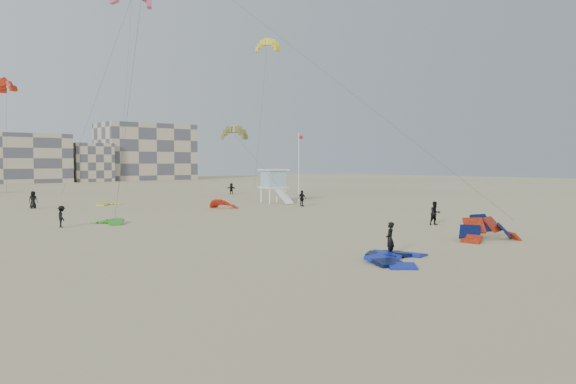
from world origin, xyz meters
TOP-DOWN VIEW (x-y plane):
  - ground at (0.00, 0.00)m, footprint 320.00×320.00m
  - kite_ground_blue at (0.61, -1.35)m, footprint 6.08×6.16m
  - kite_ground_orange at (10.86, -0.25)m, footprint 5.18×5.17m
  - kite_ground_green at (-4.04, 24.54)m, footprint 3.64×3.49m
  - kite_ground_red_far at (11.65, 31.91)m, footprint 4.21×4.12m
  - kite_ground_yellow at (4.11, 44.69)m, footprint 4.35×4.46m
  - kitesurfer_main at (1.45, -0.09)m, footprint 0.79×0.72m
  - kitesurfer_b at (15.76, 7.38)m, footprint 1.09×0.97m
  - kitesurfer_c at (-7.71, 24.55)m, footprint 0.72×1.13m
  - kitesurfer_d at (19.92, 28.33)m, footprint 0.64×1.14m
  - kitesurfer_e at (-4.33, 44.74)m, footprint 0.98×0.68m
  - kitesurfer_f at (27.41, 53.91)m, footprint 1.11×1.72m
  - kite_fly_olive at (17.49, 38.42)m, footprint 4.56×13.10m
  - kite_fly_yellow at (28.02, 45.38)m, footprint 4.89×8.94m
  - kite_fly_red at (-1.94, 65.38)m, footprint 4.50×10.07m
  - lifeguard_tower_near at (21.14, 35.14)m, footprint 3.36×5.91m
  - flagpole at (24.49, 34.23)m, footprint 0.71×0.11m
  - condo_east at (50.00, 132.00)m, footprint 26.00×14.00m
  - condo_fill_right at (32.00, 128.00)m, footprint 10.00×10.00m

SIDE VIEW (x-z plane):
  - ground at x=0.00m, z-range 0.00..0.00m
  - kite_ground_blue at x=0.61m, z-range -0.59..0.59m
  - kite_ground_orange at x=10.86m, z-range -2.14..2.14m
  - kite_ground_green at x=-4.04m, z-range -0.75..0.75m
  - kite_ground_red_far at x=11.65m, z-range -1.45..1.45m
  - kite_ground_yellow at x=4.11m, z-range -0.30..0.30m
  - kitesurfer_c at x=-7.71m, z-range 0.00..1.66m
  - kitesurfer_f at x=27.41m, z-range 0.00..1.77m
  - kitesurfer_main at x=1.45m, z-range 0.00..1.81m
  - kitesurfer_d at x=19.92m, z-range 0.00..1.83m
  - kitesurfer_b at x=15.76m, z-range 0.00..1.87m
  - kitesurfer_e at x=-4.33m, z-range 0.00..1.89m
  - lifeguard_tower_near at x=21.14m, z-range -0.02..4.13m
  - flagpole at x=24.49m, z-range 0.20..8.88m
  - condo_fill_right at x=32.00m, z-range 0.00..10.00m
  - condo_east at x=50.00m, z-range 0.00..16.00m
  - kite_fly_olive at x=17.49m, z-range 4.15..12.83m
  - kite_fly_red at x=-1.94m, z-range 7.40..23.47m
  - kite_fly_yellow at x=28.02m, z-range 10.67..32.52m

